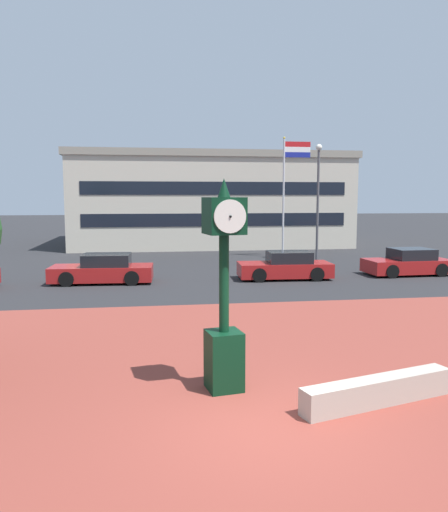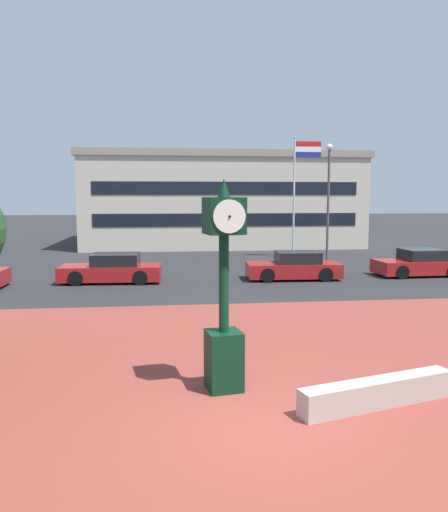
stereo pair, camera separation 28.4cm
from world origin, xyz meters
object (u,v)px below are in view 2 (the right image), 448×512
Objects in this scene: street_clock at (224,297)px; car_street_mid at (419,264)px; car_street_far at (112,269)px; car_street_distant at (294,267)px; flagpole_primary at (298,185)px; civic_building at (218,200)px; street_lamp_post at (328,191)px.

street_clock is 17.33m from car_street_mid.
car_street_distant is (8.25, -0.17, -0.00)m from car_street_far.
flagpole_primary is at bearing -13.15° from car_street_distant.
flagpole_primary reaches higher than car_street_distant.
civic_building is (-1.52, 18.89, 2.96)m from car_street_distant.
car_street_mid is 0.61× the size of street_lamp_post.
civic_building is at bearing 74.70° from street_clock.
street_lamp_post is at bearing 56.77° from street_clock.
flagpole_primary is at bearing 26.16° from car_street_mid.
street_lamp_post is (5.00, -13.03, 0.60)m from civic_building.
car_street_mid is 14.51m from car_street_far.
civic_building is at bearing -16.64° from car_street_far.
car_street_mid is 0.96× the size of car_street_distant.
car_street_far is 13.52m from street_lamp_post.
street_clock is at bearing 138.42° from car_street_mid.
street_lamp_post reaches higher than car_street_mid.
street_lamp_post reaches higher than car_street_distant.
flagpole_primary is 11.58m from civic_building.
street_clock is at bearing -95.88° from civic_building.
car_street_mid is 9.44m from flagpole_primary.
flagpole_primary reaches higher than car_street_far.
street_clock is 0.92× the size of car_street_far.
civic_building is 13.97m from street_lamp_post.
car_street_distant is 0.58× the size of flagpole_primary.
car_street_distant is at bearing -105.61° from flagpole_primary.
car_street_distant is 9.15m from flagpole_primary.
car_street_mid is 0.20× the size of civic_building.
street_lamp_post is at bearing -28.32° from car_street_distant.
car_street_distant is at bearing -88.03° from car_street_far.
civic_building reaches higher than car_street_mid.
car_street_far is 13.63m from flagpole_primary.
car_street_far is 20.11m from civic_building.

